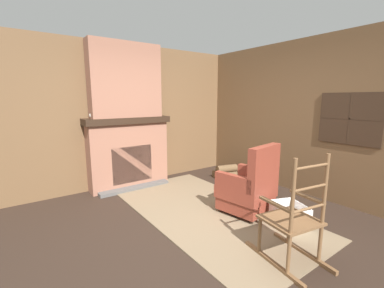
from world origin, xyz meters
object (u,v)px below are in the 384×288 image
object	(u,v)px
firewood_stack	(227,173)
storage_case	(139,112)
rocking_chair	(293,224)
armchair	(249,189)
oil_lamp_vase	(92,112)
laundry_basket	(289,215)
decorative_plate_on_mantel	(125,110)

from	to	relation	value
firewood_stack	storage_case	world-z (taller)	storage_case
rocking_chair	armchair	bearing A→B (deg)	-16.75
oil_lamp_vase	storage_case	bearing A→B (deg)	89.99
oil_lamp_vase	armchair	bearing A→B (deg)	35.40
firewood_stack	laundry_basket	bearing A→B (deg)	-20.20
rocking_chair	decorative_plate_on_mantel	size ratio (longest dim) A/B	4.21
firewood_stack	storage_case	bearing A→B (deg)	-117.24
armchair	decorative_plate_on_mantel	world-z (taller)	decorative_plate_on_mantel
armchair	rocking_chair	world-z (taller)	rocking_chair
laundry_basket	storage_case	bearing A→B (deg)	-163.10
firewood_stack	decorative_plate_on_mantel	distance (m)	2.39
laundry_basket	storage_case	world-z (taller)	storage_case
armchair	rocking_chair	bearing A→B (deg)	143.58
firewood_stack	laundry_basket	size ratio (longest dim) A/B	1.08
firewood_stack	decorative_plate_on_mantel	bearing A→B (deg)	-114.17
armchair	storage_case	xyz separation A→B (m)	(-2.16, -0.68, 1.02)
rocking_chair	oil_lamp_vase	distance (m)	3.49
rocking_chair	storage_case	distance (m)	3.33
storage_case	rocking_chair	bearing A→B (deg)	3.19
firewood_stack	oil_lamp_vase	distance (m)	2.84
armchair	oil_lamp_vase	xyz separation A→B (m)	(-2.16, -1.53, 1.05)
decorative_plate_on_mantel	oil_lamp_vase	bearing A→B (deg)	-88.04
oil_lamp_vase	decorative_plate_on_mantel	distance (m)	0.58
armchair	laundry_basket	distance (m)	0.63
oil_lamp_vase	decorative_plate_on_mantel	bearing A→B (deg)	91.96
armchair	rocking_chair	xyz separation A→B (m)	(1.02, -0.50, 0.04)
oil_lamp_vase	firewood_stack	bearing A→B (deg)	71.68
rocking_chair	firewood_stack	bearing A→B (deg)	-20.24
laundry_basket	oil_lamp_vase	size ratio (longest dim) A/B	1.74
rocking_chair	storage_case	xyz separation A→B (m)	(-3.18, -0.18, 0.98)
firewood_stack	storage_case	size ratio (longest dim) A/B	2.74
oil_lamp_vase	storage_case	xyz separation A→B (m)	(0.00, 0.85, -0.03)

